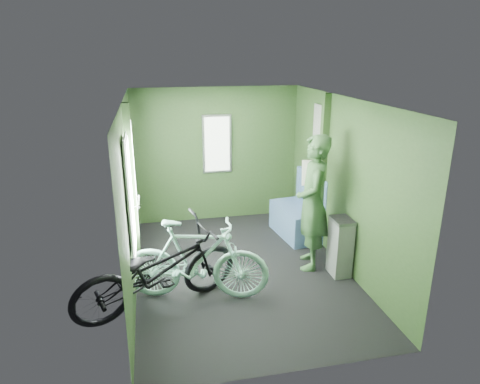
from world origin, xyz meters
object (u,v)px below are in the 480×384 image
(bicycle_black, at_px, (161,310))
(waste_box, at_px, (340,247))
(bench_seat, at_px, (298,218))
(bicycle_mint, at_px, (197,299))
(passenger, at_px, (313,203))

(bicycle_black, relative_size, waste_box, 2.50)
(bicycle_black, xyz_separation_m, waste_box, (2.37, 0.37, 0.40))
(waste_box, distance_m, bench_seat, 1.33)
(bench_seat, bearing_deg, bicycle_black, -150.55)
(bicycle_black, height_order, bench_seat, bench_seat)
(bicycle_mint, bearing_deg, bicycle_black, 122.72)
(bicycle_mint, height_order, waste_box, waste_box)
(bicycle_mint, bearing_deg, bench_seat, -35.41)
(bicycle_black, bearing_deg, waste_box, -102.03)
(passenger, bearing_deg, bicycle_mint, -55.85)
(bicycle_black, relative_size, bench_seat, 1.92)
(bicycle_mint, distance_m, passenger, 1.96)
(bicycle_mint, height_order, bench_seat, bench_seat)
(passenger, bearing_deg, waste_box, 59.08)
(waste_box, xyz_separation_m, bench_seat, (-0.11, 1.33, -0.09))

